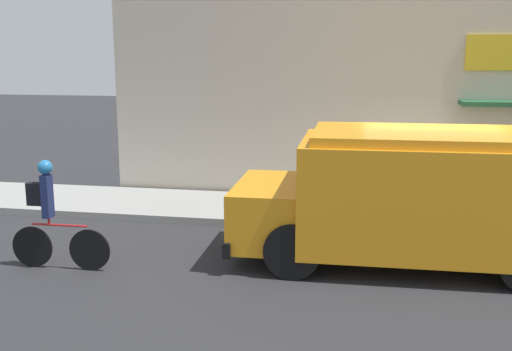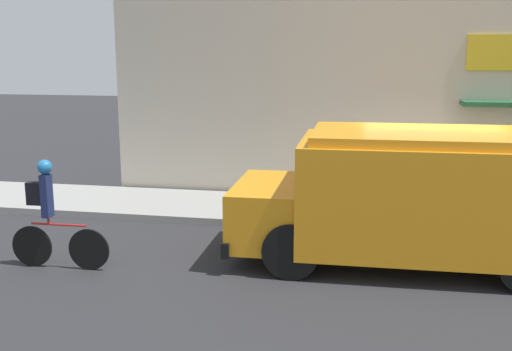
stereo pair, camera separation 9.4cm
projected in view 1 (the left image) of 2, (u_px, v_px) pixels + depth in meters
name	position (u px, v px, depth m)	size (l,w,h in m)	color
ground_plane	(428.00, 237.00, 11.21)	(70.00, 70.00, 0.00)	#2B2B2D
sidewalk	(423.00, 217.00, 12.35)	(28.00, 2.40, 0.14)	#999993
storefront	(427.00, 77.00, 13.10)	(14.36, 0.88, 5.77)	beige
school_bus	(419.00, 194.00, 9.64)	(5.56, 2.88, 2.18)	orange
cyclist	(51.00, 216.00, 9.43)	(1.64, 0.23, 1.76)	black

